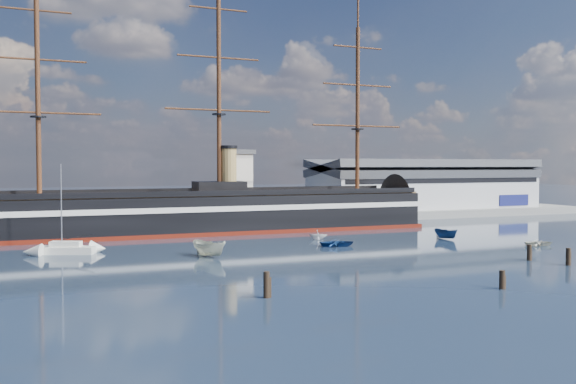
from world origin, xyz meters
name	(u,v)px	position (x,y,z in m)	size (l,w,h in m)	color
ground	(288,241)	(0.00, 40.00, 0.00)	(600.00, 600.00, 0.00)	#172336
quay	(266,222)	(10.00, 76.00, 0.00)	(180.00, 18.00, 2.00)	slate
warehouse	(424,185)	(58.00, 80.00, 7.98)	(63.00, 21.00, 11.60)	#B7BABC
quay_tower	(242,182)	(3.00, 73.00, 9.75)	(5.00, 5.00, 15.00)	silver
warship	(202,213)	(-10.16, 60.00, 4.04)	(113.10, 18.74, 53.94)	black
sailboat	(66,248)	(-37.71, 38.53, 0.87)	(8.86, 5.82, 13.74)	silver
motorboat_a	(210,257)	(-18.52, 26.66, 0.00)	(7.73, 2.83, 3.09)	beige
motorboat_b	(337,246)	(4.57, 29.93, 0.00)	(3.54, 1.41, 1.65)	navy
motorboat_d	(318,239)	(6.11, 40.23, 0.00)	(5.16, 2.24, 1.89)	white
motorboat_e	(539,246)	(36.10, 17.01, 0.00)	(2.90, 1.16, 1.35)	beige
motorboat_f	(446,239)	(27.65, 31.06, 0.00)	(6.07, 2.23, 2.43)	navy
piling_near_left	(266,298)	(-21.62, -3.75, 0.00)	(0.64, 0.64, 3.39)	black
piling_near_mid	(502,289)	(3.80, -9.77, 0.00)	(0.64, 0.64, 2.75)	black
piling_near_right	(568,265)	(23.64, -0.50, 0.00)	(0.64, 0.64, 3.06)	black
piling_extra	(529,260)	(22.15, 5.04, 0.00)	(0.64, 0.64, 2.97)	black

